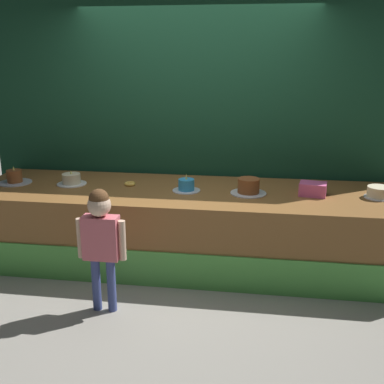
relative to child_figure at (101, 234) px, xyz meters
name	(u,v)px	position (x,y,z in m)	size (l,w,h in m)	color
ground_plane	(177,287)	(0.52, 0.46, -0.67)	(12.00, 12.00, 0.00)	gray
stage_platform	(187,226)	(0.52, 1.04, -0.30)	(4.22, 1.19, 0.75)	brown
curtain_backdrop	(197,109)	(0.52, 1.73, 0.79)	(4.65, 0.08, 2.91)	#19472D
child_figure	(101,234)	(0.00, 0.00, 0.00)	(0.40, 0.18, 1.04)	#3F4C8C
pink_box	(313,189)	(1.71, 1.04, 0.14)	(0.24, 0.18, 0.12)	#E55D9C
donut	(130,184)	(-0.08, 1.13, 0.10)	(0.11, 0.11, 0.03)	#F2BF4C
cake_far_left	(15,178)	(-1.28, 1.04, 0.14)	(0.34, 0.34, 0.18)	silver
cake_left	(72,180)	(-0.68, 1.08, 0.13)	(0.30, 0.30, 0.15)	white
cake_center	(186,186)	(0.52, 1.01, 0.13)	(0.27, 0.27, 0.18)	silver
cake_right	(249,187)	(1.12, 1.01, 0.15)	(0.34, 0.34, 0.15)	silver
cake_far_right	(379,193)	(2.31, 1.05, 0.13)	(0.26, 0.26, 0.11)	silver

